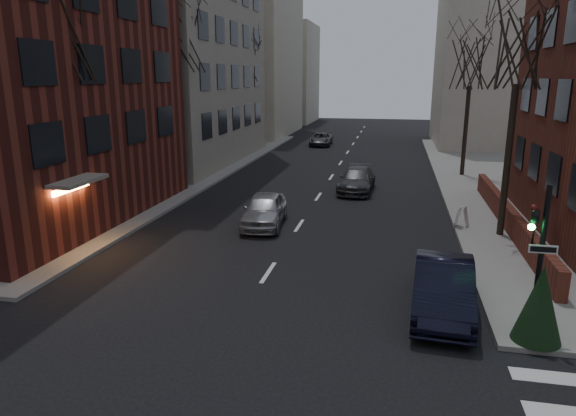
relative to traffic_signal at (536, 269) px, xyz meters
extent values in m
cube|color=#59261A|center=(1.36, 10.01, -1.26)|extent=(0.35, 16.00, 1.00)
cube|color=#BBB29E|center=(-22.94, 46.01, 7.09)|extent=(14.00, 16.00, 18.00)
cube|color=#BBB29E|center=(7.06, 41.01, 6.09)|extent=(14.00, 14.00, 16.00)
cube|color=#BBB29E|center=(-20.94, 63.01, 5.09)|extent=(10.00, 12.00, 14.00)
cylinder|color=black|center=(0.06, 0.01, 0.24)|extent=(0.14, 0.14, 4.00)
cylinder|color=black|center=(0.06, 0.01, -1.66)|extent=(0.44, 0.44, 0.20)
imported|color=black|center=(-0.19, 0.01, 1.09)|extent=(0.16, 0.20, 1.00)
sphere|color=#19FF4C|center=(-0.26, -0.04, 1.14)|extent=(0.18, 0.18, 0.18)
cube|color=white|center=(0.06, -0.11, 0.59)|extent=(0.70, 0.03, 0.22)
cylinder|color=#2D231C|center=(-16.74, 5.01, 1.57)|extent=(0.28, 0.28, 6.65)
cylinder|color=#2D231C|center=(-16.74, 17.01, 1.74)|extent=(0.28, 0.28, 7.00)
cylinder|color=#2D231C|center=(-16.74, 31.01, 1.39)|extent=(0.28, 0.28, 6.30)
cylinder|color=#2D231C|center=(0.86, 9.01, 1.39)|extent=(0.28, 0.28, 6.30)
cylinder|color=#2D231C|center=(0.86, 23.01, 1.22)|extent=(0.28, 0.28, 5.95)
cylinder|color=black|center=(-16.14, 13.01, 1.24)|extent=(0.12, 0.12, 6.00)
sphere|color=#FFA54C|center=(-16.14, 13.01, 4.34)|extent=(0.36, 0.36, 0.36)
cylinder|color=black|center=(-16.14, 33.01, 1.24)|extent=(0.12, 0.12, 6.00)
sphere|color=#FFA54C|center=(-16.14, 33.01, 4.34)|extent=(0.36, 0.36, 0.36)
imported|color=black|center=(-2.17, 1.01, -1.13)|extent=(1.98, 4.85, 1.57)
imported|color=#A7A7AC|center=(-9.53, 8.74, -1.16)|extent=(2.12, 4.52, 1.49)
imported|color=#393A3E|center=(-5.89, 16.87, -1.21)|extent=(2.16, 4.88, 1.39)
imported|color=#44454A|center=(-11.00, 37.20, -1.30)|extent=(2.19, 4.48, 1.23)
cube|color=white|center=(-0.64, 9.85, -1.30)|extent=(0.58, 0.67, 0.91)
cone|color=black|center=(0.05, -0.49, -0.74)|extent=(1.25, 1.25, 2.05)
camera|label=1|loc=(-3.77, -13.53, 4.88)|focal=32.00mm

